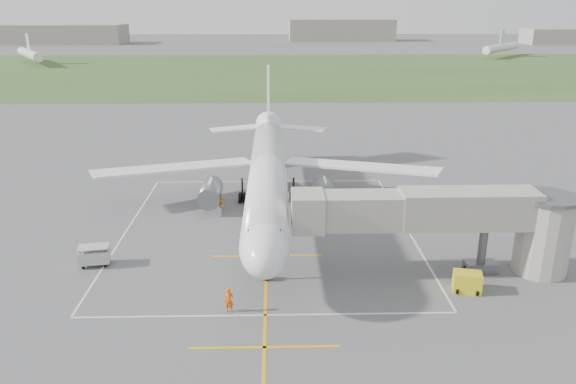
{
  "coord_description": "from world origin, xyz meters",
  "views": [
    {
      "loc": [
        0.77,
        -55.7,
        21.6
      ],
      "look_at": [
        2.06,
        -4.0,
        4.0
      ],
      "focal_mm": 35.0,
      "sensor_mm": 36.0,
      "label": 1
    }
  ],
  "objects_px": {
    "ramp_worker_wing": "(220,200)",
    "ramp_worker_nose": "(229,300)",
    "jet_bridge": "(458,219)",
    "baggage_cart": "(94,256)",
    "airliner": "(267,174)",
    "gpu_unit": "(467,282)"
  },
  "relations": [
    {
      "from": "airliner",
      "to": "baggage_cart",
      "type": "distance_m",
      "value": 19.49
    },
    {
      "from": "jet_bridge",
      "to": "ramp_worker_nose",
      "type": "xyz_separation_m",
      "value": [
        -18.35,
        -5.95,
        -3.81
      ]
    },
    {
      "from": "airliner",
      "to": "ramp_worker_wing",
      "type": "height_order",
      "value": "airliner"
    },
    {
      "from": "gpu_unit",
      "to": "baggage_cart",
      "type": "distance_m",
      "value": 31.04
    },
    {
      "from": "jet_bridge",
      "to": "ramp_worker_wing",
      "type": "xyz_separation_m",
      "value": [
        -21.0,
        16.28,
        -3.87
      ]
    },
    {
      "from": "airliner",
      "to": "ramp_worker_nose",
      "type": "xyz_separation_m",
      "value": [
        -2.63,
        -20.2,
        -3.46
      ]
    },
    {
      "from": "airliner",
      "to": "gpu_unit",
      "type": "bearing_deg",
      "value": -48.08
    },
    {
      "from": "airliner",
      "to": "gpu_unit",
      "type": "height_order",
      "value": "airliner"
    },
    {
      "from": "ramp_worker_wing",
      "to": "ramp_worker_nose",
      "type": "bearing_deg",
      "value": 140.85
    },
    {
      "from": "jet_bridge",
      "to": "ramp_worker_wing",
      "type": "height_order",
      "value": "jet_bridge"
    },
    {
      "from": "ramp_worker_wing",
      "to": "jet_bridge",
      "type": "bearing_deg",
      "value": -173.71
    },
    {
      "from": "jet_bridge",
      "to": "ramp_worker_nose",
      "type": "height_order",
      "value": "jet_bridge"
    },
    {
      "from": "airliner",
      "to": "jet_bridge",
      "type": "xyz_separation_m",
      "value": [
        15.72,
        -14.25,
        0.35
      ]
    },
    {
      "from": "ramp_worker_nose",
      "to": "baggage_cart",
      "type": "bearing_deg",
      "value": 150.69
    },
    {
      "from": "jet_bridge",
      "to": "ramp_worker_nose",
      "type": "relative_size",
      "value": 12.5
    },
    {
      "from": "baggage_cart",
      "to": "ramp_worker_nose",
      "type": "relative_size",
      "value": 1.47
    },
    {
      "from": "ramp_worker_wing",
      "to": "gpu_unit",
      "type": "bearing_deg",
      "value": -178.88
    },
    {
      "from": "airliner",
      "to": "ramp_worker_wing",
      "type": "xyz_separation_m",
      "value": [
        -5.27,
        2.03,
        -3.51
      ]
    },
    {
      "from": "gpu_unit",
      "to": "ramp_worker_nose",
      "type": "xyz_separation_m",
      "value": [
        -18.41,
        -2.63,
        0.15
      ]
    },
    {
      "from": "airliner",
      "to": "ramp_worker_wing",
      "type": "relative_size",
      "value": 26.64
    },
    {
      "from": "jet_bridge",
      "to": "baggage_cart",
      "type": "xyz_separation_m",
      "value": [
        -30.52,
        2.05,
        -3.84
      ]
    },
    {
      "from": "airliner",
      "to": "jet_bridge",
      "type": "relative_size",
      "value": 2.0
    }
  ]
}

